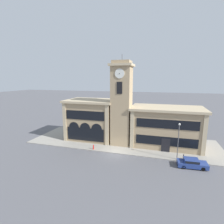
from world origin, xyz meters
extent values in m
plane|color=#56565B|center=(0.00, 0.00, 0.00)|extent=(300.00, 300.00, 0.00)
cube|color=gray|center=(0.00, 6.14, 0.07)|extent=(38.52, 12.28, 0.15)
cube|color=tan|center=(0.00, 5.00, 7.78)|extent=(3.68, 3.68, 15.57)
cube|color=tan|center=(0.00, 5.00, 15.79)|extent=(4.38, 4.38, 0.45)
cube|color=tan|center=(0.00, 5.00, 16.32)|extent=(3.38, 3.38, 0.60)
cylinder|color=#4C4C51|center=(0.00, 5.00, 17.22)|extent=(0.10, 0.10, 1.20)
cylinder|color=silver|center=(0.00, 3.11, 14.18)|extent=(1.77, 0.10, 1.77)
cylinder|color=black|center=(0.00, 3.04, 14.18)|extent=(0.14, 0.04, 0.14)
cylinder|color=silver|center=(-1.89, 5.00, 14.18)|extent=(0.10, 1.77, 1.77)
cylinder|color=black|center=(-1.96, 5.00, 14.18)|extent=(0.04, 0.14, 0.14)
cube|color=black|center=(0.00, 3.12, 11.60)|extent=(1.03, 0.10, 2.20)
cube|color=tan|center=(-7.17, 6.72, 4.15)|extent=(10.06, 7.11, 8.30)
cube|color=tan|center=(-7.17, 6.72, 8.53)|extent=(10.76, 7.81, 0.45)
cube|color=tan|center=(-11.85, 3.10, 4.15)|extent=(0.70, 0.16, 8.30)
cube|color=tan|center=(-2.49, 3.10, 4.15)|extent=(0.70, 0.16, 8.30)
cube|color=black|center=(-7.17, 3.12, 5.98)|extent=(8.25, 0.10, 1.83)
cube|color=black|center=(-7.17, 3.12, 1.99)|extent=(8.05, 0.10, 2.66)
cylinder|color=black|center=(-9.68, 3.11, 3.32)|extent=(2.21, 0.06, 2.21)
cylinder|color=black|center=(-7.17, 3.11, 3.32)|extent=(2.21, 0.06, 2.21)
cylinder|color=black|center=(-4.65, 3.11, 3.32)|extent=(2.21, 0.06, 2.21)
cube|color=tan|center=(8.70, 6.72, 3.69)|extent=(13.12, 7.11, 7.38)
cube|color=tan|center=(8.70, 6.72, 7.60)|extent=(13.82, 7.81, 0.45)
cube|color=tan|center=(2.49, 3.10, 3.69)|extent=(0.70, 0.16, 7.38)
cube|color=tan|center=(14.91, 3.10, 3.69)|extent=(0.70, 0.16, 7.38)
cube|color=black|center=(8.70, 3.12, 5.31)|extent=(10.76, 0.10, 1.62)
cube|color=black|center=(8.70, 3.11, 1.33)|extent=(1.50, 0.12, 2.66)
cube|color=black|center=(8.70, 3.12, 2.12)|extent=(10.76, 0.10, 1.65)
cube|color=navy|center=(12.57, -1.41, 0.51)|extent=(4.39, 2.15, 0.69)
cube|color=navy|center=(12.40, -1.42, 1.09)|extent=(2.16, 1.83, 0.47)
cube|color=black|center=(12.40, -1.42, 1.09)|extent=(2.08, 1.86, 0.35)
cylinder|color=black|center=(13.84, -0.50, 0.30)|extent=(0.62, 0.26, 0.60)
cylinder|color=black|center=(13.95, -2.16, 0.30)|extent=(0.62, 0.26, 0.60)
cylinder|color=black|center=(11.19, -0.66, 0.30)|extent=(0.62, 0.26, 0.60)
cylinder|color=black|center=(11.30, -2.33, 0.30)|extent=(0.62, 0.26, 0.60)
cylinder|color=#4C4C51|center=(10.53, 0.48, 3.05)|extent=(0.12, 0.12, 5.80)
sphere|color=silver|center=(10.53, 0.48, 6.13)|extent=(0.36, 0.36, 0.36)
cylinder|color=black|center=(11.49, 0.25, 0.60)|extent=(0.18, 0.18, 0.90)
sphere|color=black|center=(11.49, 0.25, 1.13)|extent=(0.16, 0.16, 0.16)
cylinder|color=red|center=(-4.32, 0.49, 0.50)|extent=(0.22, 0.22, 0.70)
sphere|color=red|center=(-4.32, 0.49, 0.93)|extent=(0.19, 0.19, 0.19)
camera|label=1|loc=(7.72, -28.36, 13.26)|focal=28.00mm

